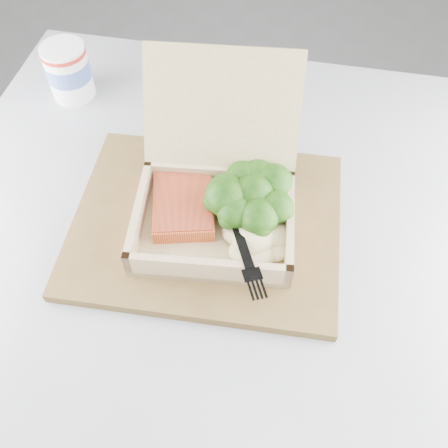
# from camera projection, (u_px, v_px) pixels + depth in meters

# --- Properties ---
(cafe_table) EXTENTS (0.96, 0.96, 0.75)m
(cafe_table) POSITION_uv_depth(u_px,v_px,m) (211.00, 295.00, 0.88)
(cafe_table) COLOR black
(cafe_table) RESTS_ON floor
(serving_tray) EXTENTS (0.40, 0.34, 0.02)m
(serving_tray) POSITION_uv_depth(u_px,v_px,m) (206.00, 223.00, 0.72)
(serving_tray) COLOR brown
(serving_tray) RESTS_ON cafe_table
(takeout_container) EXTENTS (0.22, 0.26, 0.19)m
(takeout_container) POSITION_uv_depth(u_px,v_px,m) (217.00, 186.00, 0.69)
(takeout_container) COLOR tan
(takeout_container) RESTS_ON serving_tray
(salmon_fillet) EXTENTS (0.10, 0.12, 0.02)m
(salmon_fillet) POSITION_uv_depth(u_px,v_px,m) (184.00, 206.00, 0.70)
(salmon_fillet) COLOR orange
(salmon_fillet) RESTS_ON takeout_container
(broccoli_pile) EXTENTS (0.13, 0.13, 0.05)m
(broccoli_pile) POSITION_uv_depth(u_px,v_px,m) (253.00, 199.00, 0.69)
(broccoli_pile) COLOR #366917
(broccoli_pile) RESTS_ON takeout_container
(mashed_potatoes) EXTENTS (0.09, 0.08, 0.03)m
(mashed_potatoes) POSITION_uv_depth(u_px,v_px,m) (253.00, 238.00, 0.66)
(mashed_potatoes) COLOR beige
(mashed_potatoes) RESTS_ON takeout_container
(plastic_fork) EXTENTS (0.06, 0.16, 0.02)m
(plastic_fork) POSITION_uv_depth(u_px,v_px,m) (236.00, 223.00, 0.66)
(plastic_fork) COLOR black
(plastic_fork) RESTS_ON mashed_potatoes
(paper_cup) EXTENTS (0.08, 0.08, 0.10)m
(paper_cup) POSITION_uv_depth(u_px,v_px,m) (68.00, 70.00, 0.86)
(paper_cup) COLOR white
(paper_cup) RESTS_ON cafe_table
(receipt) EXTENTS (0.13, 0.14, 0.00)m
(receipt) POSITION_uv_depth(u_px,v_px,m) (253.00, 137.00, 0.83)
(receipt) COLOR white
(receipt) RESTS_ON cafe_table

